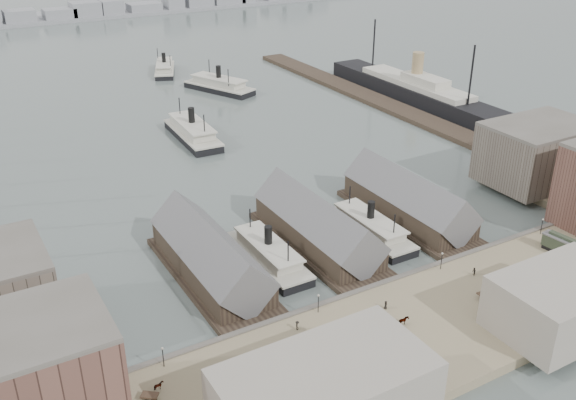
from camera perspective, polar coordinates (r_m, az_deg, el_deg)
ground at (r=133.80m, az=6.51°, el=-7.17°), size 900.00×900.00×0.00m
quay at (r=120.84m, az=12.21°, el=-11.13°), size 180.00×30.00×2.00m
seawall at (r=129.77m, az=7.89°, el=-7.80°), size 180.00×1.20×2.30m
east_wharf at (r=242.34m, az=8.97°, el=8.29°), size 10.00×180.00×1.60m
ferry_shed_west at (r=132.78m, az=-6.91°, el=-5.12°), size 14.00×42.00×12.60m
ferry_shed_center at (r=143.31m, az=2.63°, el=-2.47°), size 14.00×42.00×12.60m
ferry_shed_east at (r=157.48m, az=10.64°, el=-0.18°), size 14.00×42.00×12.60m
warehouse_east_back at (r=183.05m, az=21.30°, el=3.87°), size 28.00×20.00×15.00m
street_bldg_center at (r=124.22m, az=23.19°, el=-8.37°), size 24.00×16.00×10.00m
street_bldg_west at (r=94.37m, az=3.27°, el=-17.32°), size 30.00×16.00×12.00m
lamp_post_far_w at (r=108.94m, az=-11.07°, el=-13.22°), size 0.44×0.44×3.92m
lamp_post_near_w at (r=119.18m, az=2.72°, el=-8.86°), size 0.44×0.44×3.92m
lamp_post_near_e at (r=135.43m, az=13.52°, el=-5.01°), size 0.44×0.44×3.92m
lamp_post_far_e at (r=155.81m, az=21.67°, el=-1.94°), size 0.44×0.44×3.92m
far_shore at (r=433.74m, az=-21.62°, el=14.99°), size 500.00×40.00×15.72m
ferry_docked_west at (r=138.04m, az=-1.75°, el=-4.81°), size 7.85×26.17×9.34m
ferry_docked_east at (r=149.56m, az=7.29°, el=-2.44°), size 7.86×26.21×9.36m
ferry_open_near at (r=209.22m, az=-8.48°, el=6.03°), size 11.07×32.06×11.29m
ferry_open_mid at (r=260.97m, az=-6.15°, el=10.12°), size 20.64×31.83×10.96m
ferry_open_far at (r=292.19m, az=-10.91°, el=11.44°), size 17.12×27.44×9.42m
ocean_steamer at (r=251.51m, az=11.29°, el=9.51°), size 12.67×92.57×18.51m
tram at (r=149.30m, az=23.42°, el=-3.87°), size 3.92×10.54×3.66m
horse_cart_left at (r=105.62m, az=-11.66°, el=-16.13°), size 4.42×3.87×1.47m
horse_cart_center at (r=118.37m, az=9.94°, el=-10.66°), size 4.96×1.60×1.72m
horse_cart_right at (r=130.82m, az=17.58°, el=-7.73°), size 4.65×1.76×1.60m
pedestrian_0 at (r=105.51m, az=-14.24°, el=-16.49°), size 0.71×0.62×1.61m
pedestrian_1 at (r=104.01m, az=-1.47°, el=-16.23°), size 0.84×0.67×1.64m
pedestrian_2 at (r=115.84m, az=0.83°, el=-11.09°), size 1.02×1.33×1.82m
pedestrian_3 at (r=107.28m, az=8.35°, el=-14.97°), size 0.42×1.01×1.73m
pedestrian_4 at (r=122.37m, az=8.68°, el=-9.20°), size 0.96×0.97×1.69m
pedestrian_5 at (r=122.95m, az=16.65°, el=-9.91°), size 0.77×0.81×1.79m
pedestrian_6 at (r=135.93m, az=16.20°, el=-6.13°), size 1.00×1.07×1.75m
pedestrian_7 at (r=138.05m, az=23.69°, el=-6.94°), size 0.66×1.07×1.60m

